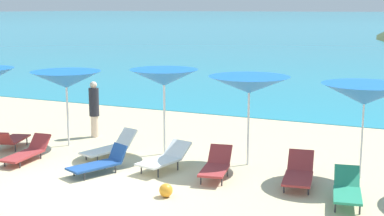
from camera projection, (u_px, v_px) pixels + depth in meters
The scene contains 15 objects.
ground_plane at pixel (239, 116), 21.33m from camera, with size 50.00×100.00×0.30m, color beige.
umbrella_3 at pixel (66, 80), 15.82m from camera, with size 2.13×2.13×2.20m.
umbrella_4 at pixel (164, 78), 14.87m from camera, with size 1.89×1.89×2.36m.
umbrella_5 at pixel (249, 85), 13.84m from camera, with size 2.12×2.12×2.30m.
umbrella_6 at pixel (364, 94), 12.67m from camera, with size 2.11×2.11×2.28m.
lounge_chair_2 at pixel (100, 163), 13.43m from camera, with size 1.08×1.57×0.64m.
lounge_chair_3 at pixel (299, 173), 12.52m from camera, with size 0.85×1.66×0.67m.
lounge_chair_4 at pixel (216, 165), 13.06m from camera, with size 0.83×1.57×0.66m.
lounge_chair_7 at pixel (347, 189), 11.33m from camera, with size 0.79×1.54×0.65m.
lounge_chair_8 at pixel (110, 147), 14.95m from camera, with size 0.99×1.76×0.66m.
lounge_chair_10 at pixel (165, 158), 13.69m from camera, with size 0.94×1.63×0.62m.
lounge_chair_11 at pixel (10, 139), 15.66m from camera, with size 0.96×1.55×0.65m.
lounge_chair_12 at pixel (27, 152), 14.52m from camera, with size 0.67×1.68×0.58m.
beachgoer_0 at pixel (94, 107), 17.09m from camera, with size 0.31×0.31×1.75m.
beach_ball at pixel (166, 190), 11.78m from camera, with size 0.29×0.29×0.29m, color orange.
Camera 1 is at (6.95, -9.82, 4.02)m, focal length 51.44 mm.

